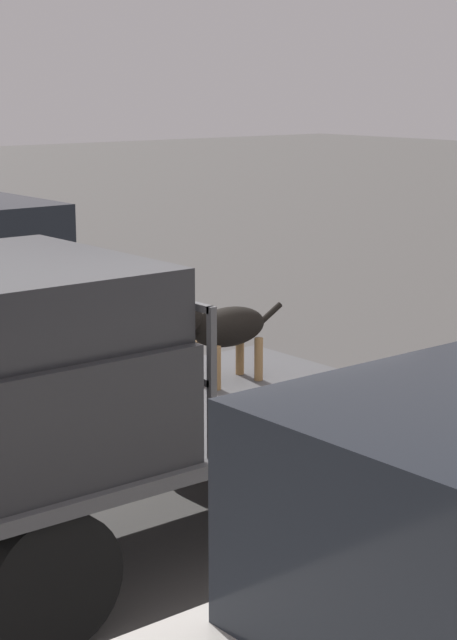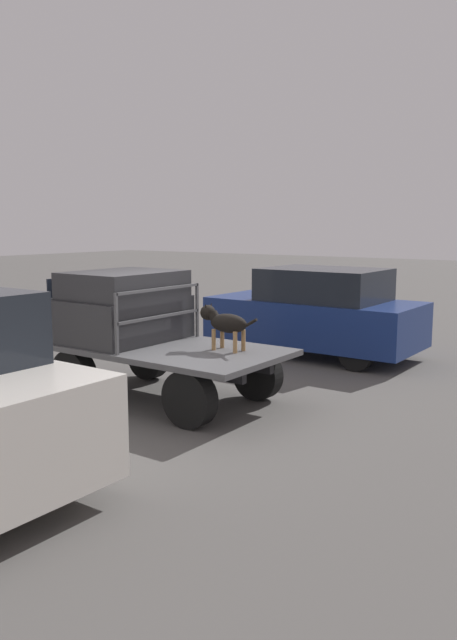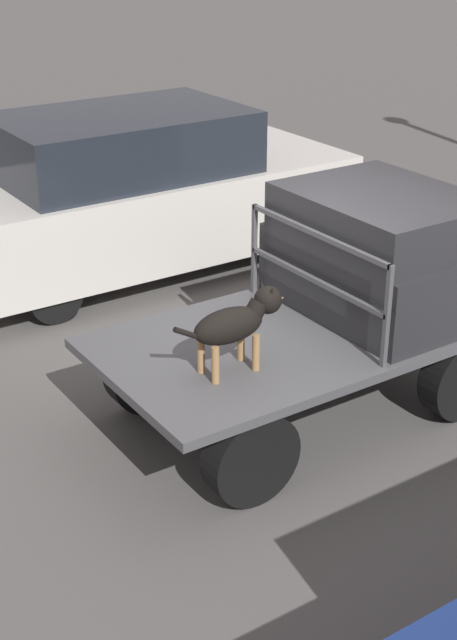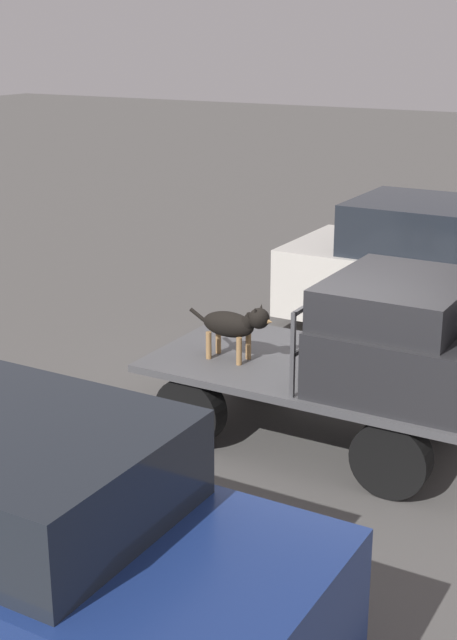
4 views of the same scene
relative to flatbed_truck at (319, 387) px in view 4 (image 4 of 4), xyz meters
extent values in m
plane|color=#514F4C|center=(0.00, 0.00, -0.58)|extent=(80.00, 80.00, 0.00)
cylinder|color=black|center=(1.10, 0.80, -0.20)|extent=(0.75, 0.24, 0.75)
cylinder|color=black|center=(1.10, -0.80, -0.20)|extent=(0.75, 0.24, 0.75)
cylinder|color=black|center=(-1.10, 0.80, -0.20)|extent=(0.75, 0.24, 0.75)
cylinder|color=black|center=(-1.10, -0.80, -0.20)|extent=(0.75, 0.24, 0.75)
cube|color=black|center=(0.00, 0.33, 0.06)|extent=(3.25, 0.10, 0.18)
cube|color=black|center=(0.00, -0.33, 0.06)|extent=(3.25, 0.10, 0.18)
cube|color=#4C4C4F|center=(0.00, 0.00, 0.19)|extent=(3.53, 1.91, 0.08)
cube|color=#28282B|center=(0.94, 0.00, 0.56)|extent=(1.54, 1.79, 0.66)
cube|color=#28282B|center=(0.83, 0.00, 1.09)|extent=(1.31, 1.65, 0.40)
cube|color=#4C4C4F|center=(0.10, 0.88, 0.66)|extent=(0.04, 0.04, 0.85)
cube|color=#4C4C4F|center=(0.10, -0.88, 0.66)|extent=(0.04, 0.04, 0.85)
cube|color=#4C4C4F|center=(0.10, 0.00, 1.06)|extent=(0.04, 1.75, 0.04)
cube|color=#4C4C4F|center=(0.10, 0.00, 0.66)|extent=(0.04, 1.75, 0.04)
cylinder|color=#9E7547|center=(-0.76, -0.17, 0.38)|extent=(0.06, 0.06, 0.30)
cylinder|color=#9E7547|center=(-0.76, -0.37, 0.38)|extent=(0.06, 0.06, 0.30)
cylinder|color=#9E7547|center=(-1.13, -0.17, 0.38)|extent=(0.06, 0.06, 0.30)
cylinder|color=#9E7547|center=(-1.13, -0.37, 0.38)|extent=(0.06, 0.06, 0.30)
ellipsoid|color=black|center=(-0.94, -0.27, 0.62)|extent=(0.60, 0.27, 0.27)
sphere|color=#9E7547|center=(-0.78, -0.27, 0.57)|extent=(0.12, 0.12, 0.12)
cylinder|color=black|center=(-0.69, -0.27, 0.69)|extent=(0.19, 0.15, 0.19)
sphere|color=black|center=(-0.58, -0.27, 0.74)|extent=(0.22, 0.22, 0.22)
cone|color=#9E7547|center=(-0.48, -0.27, 0.72)|extent=(0.12, 0.12, 0.12)
cone|color=black|center=(-0.59, -0.21, 0.83)|extent=(0.06, 0.08, 0.10)
cone|color=black|center=(-0.59, -0.33, 0.83)|extent=(0.06, 0.08, 0.10)
cylinder|color=black|center=(-1.30, -0.27, 0.65)|extent=(0.25, 0.04, 0.17)
cylinder|color=black|center=(1.02, -3.35, -0.28)|extent=(0.60, 0.20, 0.60)
cube|color=navy|center=(-0.25, -4.14, 0.10)|extent=(4.10, 1.88, 0.86)
cube|color=#1E232B|center=(-0.45, -4.14, 0.84)|extent=(2.26, 1.69, 0.62)
cylinder|color=black|center=(-1.04, 4.67, -0.28)|extent=(0.60, 0.20, 0.60)
cylinder|color=black|center=(-1.04, 2.95, -0.28)|extent=(0.60, 0.20, 0.60)
cube|color=#1E232B|center=(0.30, 3.81, 1.00)|extent=(2.83, 1.80, 0.70)
camera|label=1|loc=(3.52, 5.23, 2.24)|focal=60.00mm
camera|label=2|loc=(-5.97, 6.75, 1.98)|focal=35.00mm
camera|label=3|loc=(-4.30, -5.31, 3.52)|focal=50.00mm
camera|label=4|loc=(3.48, -8.01, 3.57)|focal=50.00mm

